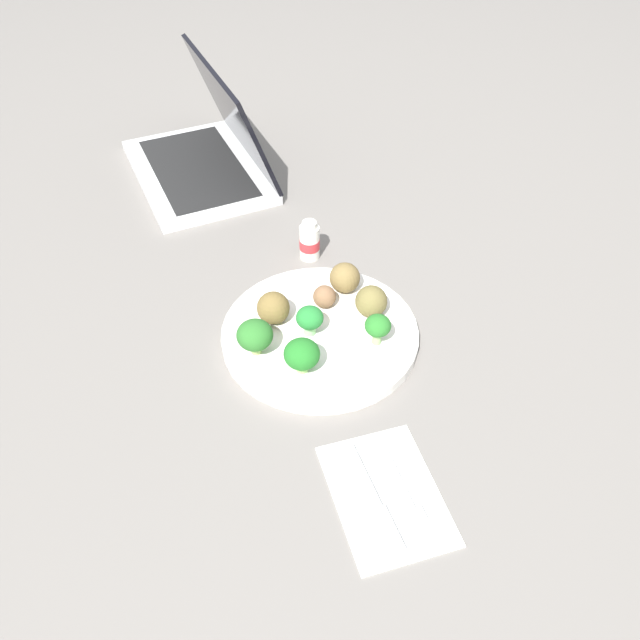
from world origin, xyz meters
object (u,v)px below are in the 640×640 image
(broccoli_floret_center, at_px, (302,354))
(broccoli_floret_mid_right, at_px, (378,326))
(napkin, at_px, (386,494))
(laptop, at_px, (207,155))
(fork, at_px, (404,493))
(broccoli_floret_front_right, at_px, (309,317))
(meatball_front_left, at_px, (345,278))
(plate, at_px, (320,334))
(knife, at_px, (374,501))
(meatball_center, at_px, (324,297))
(broccoli_floret_far_rim, at_px, (255,335))
(meatball_front_right, at_px, (273,308))
(meatball_mid_right, at_px, (371,301))
(yogurt_bottle, at_px, (310,241))

(broccoli_floret_center, relative_size, broccoli_floret_mid_right, 1.04)
(napkin, xyz_separation_m, laptop, (-0.76, -0.03, 0.04))
(fork, xyz_separation_m, laptop, (-0.77, -0.04, 0.03))
(broccoli_floret_front_right, xyz_separation_m, meatball_front_left, (-0.07, 0.08, -0.00))
(laptop, bearing_deg, broccoli_floret_front_right, 3.27)
(broccoli_floret_center, distance_m, broccoli_floret_mid_right, 0.11)
(broccoli_floret_front_right, height_order, meatball_front_left, meatball_front_left)
(plate, xyz_separation_m, knife, (0.27, -0.04, -0.00))
(meatball_front_left, distance_m, knife, 0.36)
(meatball_center, distance_m, napkin, 0.32)
(broccoli_floret_far_rim, bearing_deg, broccoli_floret_center, 42.52)
(broccoli_floret_mid_right, height_order, meatball_front_right, same)
(meatball_mid_right, bearing_deg, meatball_center, -124.75)
(broccoli_floret_front_right, bearing_deg, meatball_front_left, 129.46)
(fork, distance_m, yogurt_bottle, 0.46)
(meatball_mid_right, distance_m, napkin, 0.29)
(knife, relative_size, laptop, 0.43)
(broccoli_floret_front_right, xyz_separation_m, laptop, (-0.49, -0.03, -0.01))
(broccoli_floret_center, height_order, knife, broccoli_floret_center)
(plate, relative_size, meatball_mid_right, 6.02)
(plate, distance_m, broccoli_floret_center, 0.09)
(broccoli_floret_mid_right, bearing_deg, yogurt_bottle, -176.21)
(plate, distance_m, broccoli_floret_mid_right, 0.09)
(broccoli_floret_far_rim, distance_m, laptop, 0.51)
(yogurt_bottle, height_order, laptop, laptop)
(broccoli_floret_front_right, height_order, knife, broccoli_floret_front_right)
(napkin, height_order, yogurt_bottle, yogurt_bottle)
(meatball_mid_right, relative_size, napkin, 0.27)
(broccoli_floret_front_right, height_order, meatball_front_right, meatball_front_right)
(broccoli_floret_mid_right, xyz_separation_m, broccoli_floret_far_rim, (-0.04, -0.16, 0.00))
(fork, bearing_deg, meatball_front_left, 169.32)
(plate, bearing_deg, meatball_front_right, -127.97)
(plate, relative_size, meatball_front_left, 6.08)
(meatball_center, bearing_deg, meatball_front_right, -86.96)
(broccoli_floret_front_right, xyz_separation_m, broccoli_floret_far_rim, (0.01, -0.08, 0.00))
(broccoli_floret_far_rim, relative_size, knife, 0.36)
(knife, bearing_deg, broccoli_floret_front_right, 175.82)
(yogurt_bottle, bearing_deg, meatball_center, -10.59)
(meatball_front_left, xyz_separation_m, knife, (0.34, -0.10, -0.03))
(meatball_center, height_order, meatball_front_right, meatball_front_right)
(meatball_front_left, xyz_separation_m, fork, (0.34, -0.06, -0.03))
(plate, relative_size, yogurt_bottle, 4.11)
(broccoli_floret_front_right, bearing_deg, yogurt_bottle, 160.08)
(broccoli_floret_mid_right, height_order, yogurt_bottle, yogurt_bottle)
(meatball_center, relative_size, meatball_front_right, 0.72)
(meatball_front_right, bearing_deg, laptop, 178.54)
(broccoli_floret_front_right, bearing_deg, broccoli_floret_far_rim, -81.12)
(meatball_mid_right, xyz_separation_m, laptop, (-0.49, -0.12, -0.00))
(broccoli_floret_far_rim, distance_m, fork, 0.29)
(broccoli_floret_mid_right, distance_m, meatball_front_right, 0.15)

